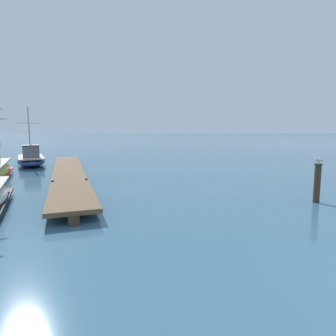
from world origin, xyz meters
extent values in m
cube|color=brown|center=(-6.59, 17.14, 0.37)|extent=(2.09, 19.46, 0.16)
cylinder|color=#3D3023|center=(-6.44, 7.43, 0.15)|extent=(0.36, 0.36, 0.29)
cylinder|color=#3D3023|center=(-6.51, 12.29, 0.15)|extent=(0.36, 0.36, 0.29)
cylinder|color=#3D3023|center=(-6.59, 17.14, 0.15)|extent=(0.36, 0.36, 0.29)
cylinder|color=#3D3023|center=(-6.66, 22.00, 0.15)|extent=(0.36, 0.36, 0.29)
cylinder|color=#3D3023|center=(-6.73, 26.86, 0.15)|extent=(0.36, 0.36, 0.29)
cube|color=#333338|center=(-7.33, 13.25, 0.49)|extent=(0.12, 0.20, 0.08)
cube|color=#333338|center=(-5.73, 13.27, 0.49)|extent=(0.12, 0.20, 0.08)
ellipsoid|color=navy|center=(-9.56, 24.71, 0.38)|extent=(2.91, 5.92, 0.75)
cube|color=#B2AD9E|center=(-9.56, 24.71, 0.71)|extent=(2.57, 5.33, 0.08)
cube|color=#565B66|center=(-9.44, 23.86, 1.22)|extent=(1.40, 1.65, 0.94)
cube|color=#3D3D42|center=(-9.44, 23.86, 1.72)|extent=(1.52, 1.78, 0.06)
cylinder|color=#B2ADA3|center=(-9.60, 24.99, 2.81)|extent=(0.11, 0.11, 4.11)
cylinder|color=#B2ADA3|center=(-9.60, 24.99, 3.52)|extent=(1.90, 0.33, 0.06)
cylinder|color=#333338|center=(-9.76, 26.09, 3.01)|extent=(0.33, 2.12, 3.04)
cylinder|color=#3D3023|center=(3.07, 7.23, 0.81)|extent=(0.26, 0.26, 1.61)
cylinder|color=#28282D|center=(3.07, 7.23, 1.58)|extent=(0.30, 0.30, 0.06)
cylinder|color=gold|center=(3.05, 7.21, 1.65)|extent=(0.01, 0.01, 0.07)
cylinder|color=gold|center=(3.09, 7.24, 1.65)|extent=(0.01, 0.01, 0.07)
ellipsoid|color=white|center=(3.07, 7.23, 1.75)|extent=(0.27, 0.29, 0.13)
ellipsoid|color=silver|center=(3.04, 7.18, 1.76)|extent=(0.18, 0.20, 0.09)
ellipsoid|color=#383838|center=(3.12, 7.10, 1.76)|extent=(0.06, 0.07, 0.04)
ellipsoid|color=silver|center=(3.12, 7.25, 1.76)|extent=(0.18, 0.20, 0.09)
ellipsoid|color=#383838|center=(3.19, 7.16, 1.76)|extent=(0.06, 0.07, 0.04)
cone|color=white|center=(3.17, 7.11, 1.75)|extent=(0.11, 0.11, 0.07)
sphere|color=white|center=(2.99, 7.31, 1.84)|extent=(0.08, 0.08, 0.08)
cone|color=gold|center=(2.96, 7.35, 1.83)|extent=(0.05, 0.05, 0.02)
camera|label=1|loc=(-6.48, -1.83, 2.98)|focal=30.96mm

